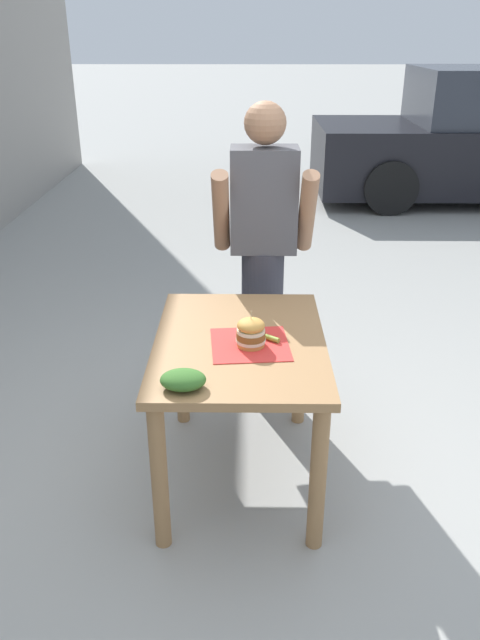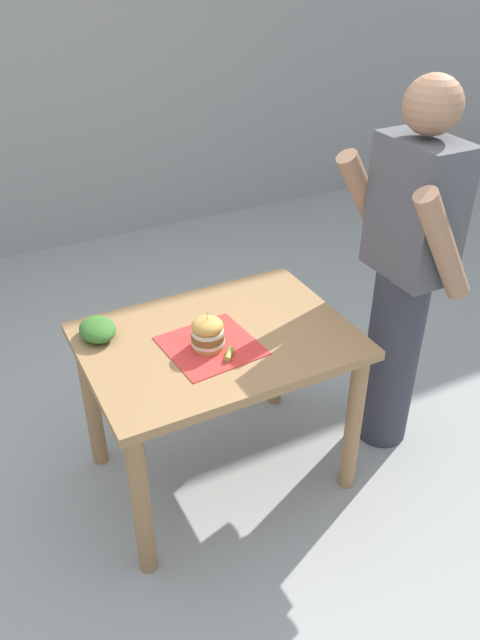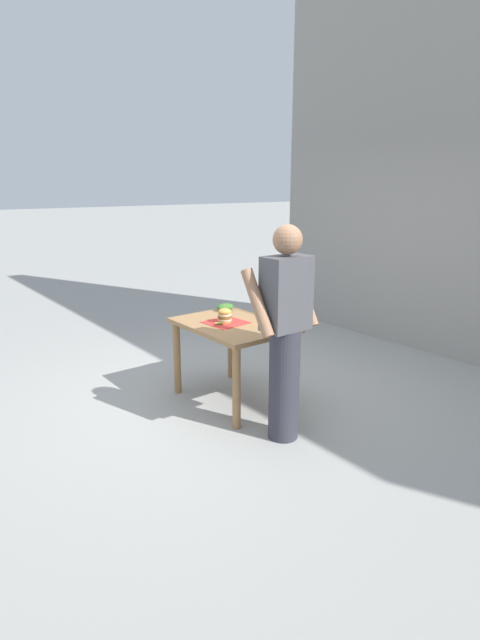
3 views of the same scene
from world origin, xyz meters
The scene contains 7 objects.
ground_plane centered at (0.00, 0.00, 0.00)m, with size 80.00×80.00×0.00m, color #9E9E99.
patio_table centered at (0.00, 0.00, 0.62)m, with size 0.77×1.06×0.75m.
serving_paper centered at (0.05, -0.05, 0.75)m, with size 0.34×0.34×0.00m, color red.
sandwich centered at (0.05, -0.06, 0.82)m, with size 0.13×0.13×0.17m.
pickle_spear centered at (0.14, -0.02, 0.77)m, with size 0.02×0.02×0.07m, color #8EA83D.
side_salad centered at (-0.22, -0.42, 0.79)m, with size 0.18×0.14×0.07m, color #386B28.
diner_across_table centered at (0.12, 0.81, 0.88)m, with size 0.55×0.35×1.69m.
Camera 1 is at (0.03, -2.50, 2.02)m, focal length 35.00 mm.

